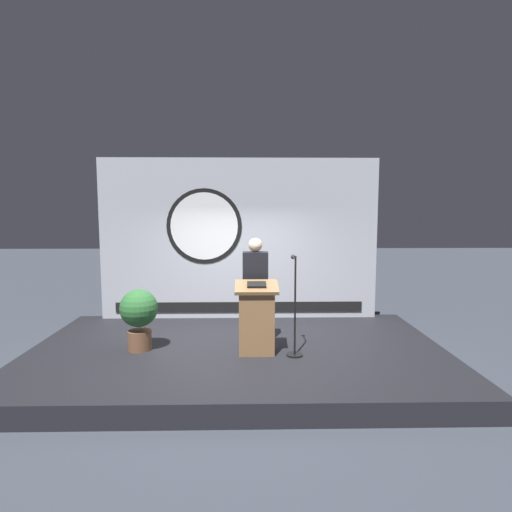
{
  "coord_description": "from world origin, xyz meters",
  "views": [
    {
      "loc": [
        0.15,
        -6.57,
        2.46
      ],
      "look_at": [
        0.29,
        0.12,
        1.72
      ],
      "focal_mm": 30.3,
      "sensor_mm": 36.0,
      "label": 1
    }
  ],
  "objects_px": {
    "microphone_stand": "(295,321)",
    "potted_plant": "(139,314)",
    "speaker_person": "(255,290)",
    "podium": "(257,318)"
  },
  "relations": [
    {
      "from": "podium",
      "to": "microphone_stand",
      "type": "distance_m",
      "value": 0.57
    },
    {
      "from": "microphone_stand",
      "to": "potted_plant",
      "type": "relative_size",
      "value": 1.58
    },
    {
      "from": "speaker_person",
      "to": "potted_plant",
      "type": "distance_m",
      "value": 1.83
    },
    {
      "from": "speaker_person",
      "to": "potted_plant",
      "type": "relative_size",
      "value": 1.81
    },
    {
      "from": "podium",
      "to": "speaker_person",
      "type": "relative_size",
      "value": 0.64
    },
    {
      "from": "microphone_stand",
      "to": "potted_plant",
      "type": "bearing_deg",
      "value": 173.31
    },
    {
      "from": "potted_plant",
      "to": "speaker_person",
      "type": "bearing_deg",
      "value": 9.87
    },
    {
      "from": "podium",
      "to": "microphone_stand",
      "type": "height_order",
      "value": "microphone_stand"
    },
    {
      "from": "speaker_person",
      "to": "microphone_stand",
      "type": "height_order",
      "value": "speaker_person"
    },
    {
      "from": "podium",
      "to": "microphone_stand",
      "type": "xyz_separation_m",
      "value": [
        0.56,
        -0.1,
        -0.01
      ]
    }
  ]
}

